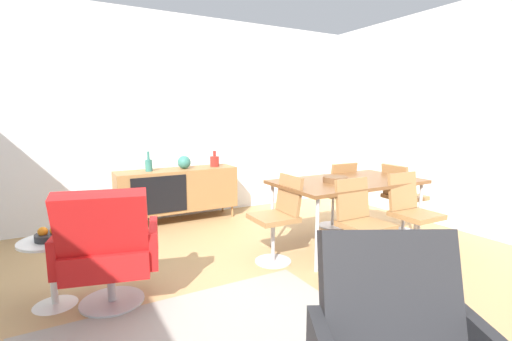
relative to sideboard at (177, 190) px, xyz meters
The scene contains 17 objects.
ground_plane 2.35m from the sideboard, 94.08° to the right, with size 8.32×8.32×0.00m, color tan.
wall_back 1.02m from the sideboard, 118.50° to the left, with size 6.80×0.12×2.80m, color white.
wall_right 3.93m from the sideboard, 37.12° to the right, with size 0.12×5.60×2.80m, color white.
sideboard is the anchor object (origin of this frame).
vase_cobalt 0.38m from the sideboard, ahead, with size 0.18×0.18×0.18m.
vase_sculptural_dark 0.66m from the sideboard, ahead, with size 0.13×0.13×0.22m.
vase_ceramic_small 0.52m from the sideboard, behind, with size 0.09×0.09×0.26m.
dining_table 2.29m from the sideboard, 53.68° to the right, with size 1.60×0.90×0.74m.
wooden_bowl_on_table 2.21m from the sideboard, 58.41° to the right, with size 0.26×0.26×0.06m, color brown.
dining_chair_front_right 2.93m from the sideboard, 54.62° to the right, with size 0.41×0.43×0.86m.
dining_chair_front_left 2.59m from the sideboard, 67.36° to the right, with size 0.40×0.43×0.86m.
dining_chair_near_window 1.89m from the sideboard, 75.97° to the right, with size 0.43×0.41×0.86m.
dining_chair_far_end 2.89m from the sideboard, 39.28° to the right, with size 0.44×0.42×0.86m.
dining_chair_back_right 2.12m from the sideboard, 36.92° to the right, with size 0.41×0.44×0.86m.
lounge_chair_red 2.26m from the sideboard, 120.00° to the right, with size 0.82×0.78×0.95m.
side_table_round 2.29m from the sideboard, 131.08° to the right, with size 0.44×0.44×0.52m.
fruit_bowl 2.29m from the sideboard, 131.05° to the right, with size 0.20×0.20×0.11m.
Camera 1 is at (-1.26, -2.45, 1.44)m, focal length 25.50 mm.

